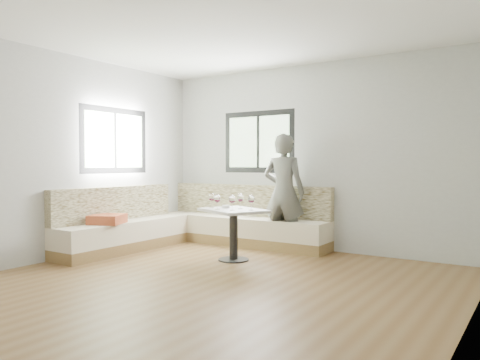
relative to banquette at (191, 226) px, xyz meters
name	(u,v)px	position (x,y,z in m)	size (l,w,h in m)	color
room	(209,153)	(1.51, -1.54, 1.08)	(5.01, 5.01, 2.81)	brown
banquette	(191,226)	(0.00, 0.00, 0.00)	(2.90, 2.80, 0.95)	olive
table	(234,222)	(1.11, -0.46, 0.19)	(1.03, 0.94, 0.69)	black
person	(284,192)	(1.34, 0.53, 0.54)	(0.64, 0.42, 1.74)	#5F5F57
olive_ramekin	(226,207)	(0.95, -0.41, 0.38)	(0.10, 0.10, 0.04)	white
wine_glass_a	(212,198)	(0.77, -0.50, 0.50)	(0.09, 0.09, 0.20)	white
wine_glass_b	(217,199)	(0.98, -0.65, 0.50)	(0.09, 0.09, 0.20)	white
wine_glass_c	(232,200)	(1.22, -0.66, 0.50)	(0.09, 0.09, 0.20)	white
wine_glass_d	(240,198)	(1.17, -0.39, 0.50)	(0.09, 0.09, 0.20)	white
wine_glass_e	(251,200)	(1.40, -0.49, 0.50)	(0.09, 0.09, 0.20)	white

